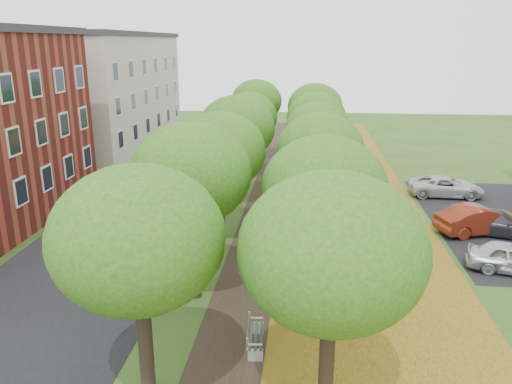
% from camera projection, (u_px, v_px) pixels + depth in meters
% --- Properties ---
extents(street_asphalt, '(8.00, 70.00, 0.01)m').
position_uv_depth(street_asphalt, '(139.00, 216.00, 28.62)').
color(street_asphalt, black).
rests_on(street_asphalt, ground).
extents(footpath, '(3.20, 70.00, 0.01)m').
position_uv_depth(footpath, '(269.00, 220.00, 27.90)').
color(footpath, black).
rests_on(footpath, ground).
extents(leaf_verge, '(7.50, 70.00, 0.01)m').
position_uv_depth(leaf_verge, '(360.00, 223.00, 27.42)').
color(leaf_verge, '#9F801D').
rests_on(leaf_verge, ground).
extents(tree_row_west, '(4.28, 34.28, 6.47)m').
position_uv_depth(tree_row_west, '(229.00, 138.00, 26.77)').
color(tree_row_west, black).
rests_on(tree_row_west, ground).
extents(tree_row_east, '(4.28, 34.28, 6.47)m').
position_uv_depth(tree_row_east, '(319.00, 139.00, 26.32)').
color(tree_row_east, black).
rests_on(tree_row_east, ground).
extents(building_cream, '(10.30, 20.30, 10.40)m').
position_uv_depth(building_cream, '(97.00, 92.00, 45.17)').
color(building_cream, beige).
rests_on(building_cream, ground).
extents(bench, '(0.62, 1.74, 0.81)m').
position_uv_depth(bench, '(254.00, 335.00, 16.19)').
color(bench, '#252F29').
rests_on(bench, ground).
extents(car_red, '(4.77, 2.91, 1.49)m').
position_uv_depth(car_red, '(480.00, 220.00, 25.77)').
color(car_red, maroon).
rests_on(car_red, ground).
extents(car_grey, '(4.70, 2.84, 1.27)m').
position_uv_depth(car_grey, '(496.00, 222.00, 25.69)').
color(car_grey, '#39393E').
rests_on(car_grey, ground).
extents(car_white, '(4.65, 2.22, 1.28)m').
position_uv_depth(car_white, '(446.00, 186.00, 32.09)').
color(car_white, beige).
rests_on(car_white, ground).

